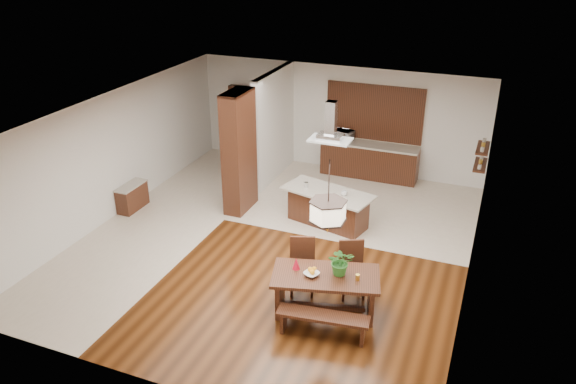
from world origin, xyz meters
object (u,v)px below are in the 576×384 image
at_px(island_cup, 344,193).
at_px(hallway_console, 132,197).
at_px(dining_chair_right, 352,271).
at_px(range_hood, 331,121).
at_px(fruit_bowl, 311,274).
at_px(kitchen_island, 328,207).
at_px(foliage_plant, 341,262).
at_px(pendant_lantern, 328,197).
at_px(dining_bench, 323,325).
at_px(dining_table, 325,285).
at_px(dining_chair_left, 302,267).
at_px(microwave, 343,135).

bearing_deg(island_cup, hallway_console, -169.85).
height_order(dining_chair_right, range_hood, range_hood).
relative_size(fruit_bowl, kitchen_island, 0.12).
bearing_deg(foliage_plant, pendant_lantern, -152.48).
distance_m(pendant_lantern, kitchen_island, 3.73).
relative_size(pendant_lantern, kitchen_island, 0.60).
relative_size(dining_bench, fruit_bowl, 6.04).
relative_size(foliage_plant, range_hood, 0.55).
bearing_deg(dining_chair_right, dining_table, -140.29).
distance_m(kitchen_island, range_hood, 2.03).
bearing_deg(foliage_plant, dining_chair_left, 159.19).
distance_m(dining_chair_right, foliage_plant, 0.74).
bearing_deg(dining_chair_left, dining_bench, -73.68).
bearing_deg(dining_chair_right, microwave, 82.71).
relative_size(fruit_bowl, microwave, 0.47).
relative_size(dining_table, dining_bench, 1.32).
bearing_deg(foliage_plant, kitchen_island, 111.54).
distance_m(pendant_lantern, microwave, 6.40).
bearing_deg(dining_table, dining_chair_right, 65.61).
distance_m(dining_table, kitchen_island, 3.26).
height_order(dining_chair_right, microwave, microwave).
bearing_deg(kitchen_island, hallway_console, -153.85).
bearing_deg(foliage_plant, microwave, 106.34).
bearing_deg(pendant_lantern, dining_bench, -75.10).
xyz_separation_m(dining_chair_left, dining_chair_right, (0.89, 0.24, -0.00)).
bearing_deg(dining_table, island_cup, 100.69).
distance_m(range_hood, island_cup, 1.62).
distance_m(hallway_console, kitchen_island, 4.72).
height_order(hallway_console, island_cup, island_cup).
xyz_separation_m(range_hood, island_cup, (0.39, -0.11, -1.57)).
relative_size(dining_bench, foliage_plant, 3.08).
relative_size(dining_chair_left, range_hood, 1.17).
xyz_separation_m(kitchen_island, microwave, (-0.57, 2.99, 0.67)).
xyz_separation_m(pendant_lantern, kitchen_island, (-0.96, 3.11, -1.81)).
bearing_deg(fruit_bowl, dining_chair_right, 55.98).
distance_m(dining_chair_right, pendant_lantern, 1.87).
bearing_deg(dining_bench, pendant_lantern, 104.90).
height_order(hallway_console, kitchen_island, kitchen_island).
height_order(foliage_plant, microwave, foliage_plant).
relative_size(dining_chair_left, foliage_plant, 2.12).
xyz_separation_m(hallway_console, dining_chair_right, (5.87, -1.45, 0.21)).
relative_size(fruit_bowl, island_cup, 1.87).
bearing_deg(dining_bench, hallway_console, 154.35).
xyz_separation_m(kitchen_island, range_hood, (0.00, 0.00, 2.03)).
xyz_separation_m(hallway_console, dining_table, (5.57, -2.11, 0.25)).
relative_size(hallway_console, range_hood, 0.98).
distance_m(dining_chair_left, fruit_bowl, 0.71).
xyz_separation_m(dining_bench, dining_chair_left, (-0.76, 1.07, 0.31)).
relative_size(dining_chair_left, pendant_lantern, 0.80).
height_order(dining_bench, range_hood, range_hood).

